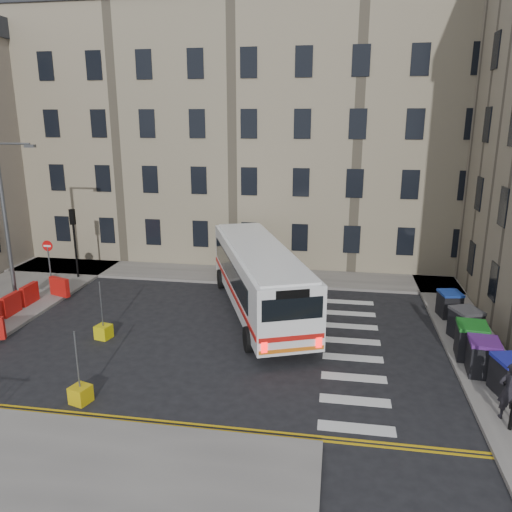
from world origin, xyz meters
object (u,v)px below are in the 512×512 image
(wheelie_bin_a, at_px, (510,376))
(bollard_yellow, at_px, (104,332))
(wheelie_bin_e, at_px, (449,304))
(wheelie_bin_b, at_px, (483,357))
(pedestrian, at_px, (509,391))
(wheelie_bin_c, at_px, (471,341))
(bollard_chevron, at_px, (81,394))
(streetlamp, at_px, (6,223))
(wheelie_bin_d, at_px, (465,324))
(bus, at_px, (259,276))

(wheelie_bin_a, bearing_deg, bollard_yellow, 158.61)
(wheelie_bin_e, xyz_separation_m, bollard_yellow, (-15.32, -4.73, -0.46))
(wheelie_bin_b, relative_size, pedestrian, 0.71)
(wheelie_bin_c, xyz_separation_m, wheelie_bin_e, (0.06, 4.36, -0.10))
(bollard_yellow, height_order, bollard_chevron, same)
(wheelie_bin_c, distance_m, pedestrian, 4.20)
(streetlamp, distance_m, wheelie_bin_a, 23.10)
(bollard_yellow, bearing_deg, wheelie_bin_d, 8.14)
(wheelie_bin_e, xyz_separation_m, pedestrian, (0.06, -8.55, 0.33))
(wheelie_bin_a, relative_size, wheelie_bin_e, 1.11)
(wheelie_bin_d, bearing_deg, wheelie_bin_e, 71.73)
(streetlamp, xyz_separation_m, wheelie_bin_e, (21.60, 1.67, -3.57))
(wheelie_bin_e, bearing_deg, wheelie_bin_d, -96.46)
(wheelie_bin_a, height_order, pedestrian, pedestrian)
(bollard_yellow, bearing_deg, streetlamp, 154.03)
(wheelie_bin_b, distance_m, wheelie_bin_c, 1.31)
(wheelie_bin_c, distance_m, wheelie_bin_d, 1.86)
(wheelie_bin_a, xyz_separation_m, wheelie_bin_e, (-0.61, 6.96, -0.05))
(wheelie_bin_b, xyz_separation_m, pedestrian, (0.01, -2.88, 0.27))
(wheelie_bin_c, relative_size, wheelie_bin_e, 1.13)
(wheelie_bin_d, relative_size, bollard_chevron, 2.52)
(bus, distance_m, wheelie_bin_b, 10.55)
(streetlamp, distance_m, bollard_yellow, 8.07)
(bus, distance_m, bollard_yellow, 7.64)
(streetlamp, relative_size, bollard_yellow, 13.57)
(wheelie_bin_b, height_order, wheelie_bin_e, wheelie_bin_b)
(wheelie_bin_b, relative_size, bollard_yellow, 2.24)
(bus, height_order, wheelie_bin_e, bus)
(wheelie_bin_b, height_order, wheelie_bin_c, wheelie_bin_c)
(wheelie_bin_b, bearing_deg, bollard_chevron, -158.34)
(streetlamp, xyz_separation_m, wheelie_bin_c, (21.54, -2.69, -3.47))
(wheelie_bin_e, height_order, bollard_chevron, wheelie_bin_e)
(streetlamp, distance_m, wheelie_bin_e, 21.96)
(wheelie_bin_c, xyz_separation_m, bollard_chevron, (-13.70, -5.31, -0.56))
(wheelie_bin_b, height_order, bollard_chevron, wheelie_bin_b)
(streetlamp, height_order, wheelie_bin_b, streetlamp)
(wheelie_bin_e, bearing_deg, streetlamp, 174.48)
(wheelie_bin_a, relative_size, wheelie_bin_c, 0.98)
(wheelie_bin_b, relative_size, bollard_chevron, 2.24)
(bus, distance_m, wheelie_bin_a, 11.69)
(streetlamp, height_order, wheelie_bin_a, streetlamp)
(pedestrian, xyz_separation_m, bollard_chevron, (-13.82, -1.12, -0.80))
(wheelie_bin_a, relative_size, bollard_yellow, 2.32)
(wheelie_bin_c, bearing_deg, bollard_yellow, -173.20)
(wheelie_bin_d, bearing_deg, bus, 146.28)
(wheelie_bin_e, relative_size, pedestrian, 0.66)
(wheelie_bin_d, xyz_separation_m, pedestrian, (-0.10, -6.04, 0.28))
(streetlamp, xyz_separation_m, bollard_yellow, (6.28, -3.06, -4.04))
(wheelie_bin_b, distance_m, pedestrian, 2.89)
(wheelie_bin_a, bearing_deg, wheelie_bin_c, 91.08)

